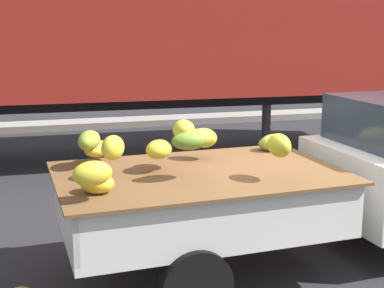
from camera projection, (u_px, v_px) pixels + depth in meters
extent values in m
plane|color=#28282B|center=(287.00, 267.00, 5.73)|extent=(220.00, 220.00, 0.00)
cube|color=gray|center=(140.00, 122.00, 13.96)|extent=(80.00, 0.80, 0.16)
cube|color=silver|center=(199.00, 221.00, 5.43)|extent=(2.73, 1.79, 0.08)
cube|color=silver|center=(175.00, 175.00, 6.11)|extent=(2.64, 0.21, 0.44)
cube|color=silver|center=(230.00, 222.00, 4.65)|extent=(2.64, 0.21, 0.44)
cube|color=silver|center=(314.00, 184.00, 5.79)|extent=(0.15, 1.63, 0.44)
cube|color=silver|center=(65.00, 209.00, 4.97)|extent=(0.15, 1.63, 0.44)
cube|color=#B21914|center=(175.00, 178.00, 6.15)|extent=(2.53, 0.16, 0.07)
cube|color=brown|center=(199.00, 173.00, 5.33)|extent=(2.86, 1.92, 0.03)
ellipsoid|color=gold|center=(92.00, 174.00, 4.37)|extent=(0.37, 0.29, 0.21)
ellipsoid|color=#92A12C|center=(274.00, 143.00, 6.25)|extent=(0.38, 0.20, 0.19)
ellipsoid|color=gold|center=(97.00, 183.00, 4.64)|extent=(0.38, 0.36, 0.18)
ellipsoid|color=gold|center=(113.00, 148.00, 5.01)|extent=(0.31, 0.33, 0.23)
ellipsoid|color=gold|center=(98.00, 149.00, 5.68)|extent=(0.40, 0.41, 0.17)
ellipsoid|color=yellow|center=(159.00, 149.00, 5.29)|extent=(0.38, 0.39, 0.18)
ellipsoid|color=#8BA231|center=(89.00, 140.00, 5.41)|extent=(0.32, 0.42, 0.20)
ellipsoid|color=gold|center=(197.00, 138.00, 4.97)|extent=(0.35, 0.25, 0.17)
ellipsoid|color=gold|center=(204.00, 138.00, 5.77)|extent=(0.36, 0.34, 0.21)
ellipsoid|color=gold|center=(184.00, 130.00, 5.35)|extent=(0.23, 0.29, 0.20)
ellipsoid|color=olive|center=(190.00, 141.00, 4.92)|extent=(0.33, 0.19, 0.16)
ellipsoid|color=gold|center=(279.00, 145.00, 4.97)|extent=(0.21, 0.31, 0.22)
ellipsoid|color=olive|center=(274.00, 143.00, 6.19)|extent=(0.37, 0.25, 0.20)
cylinder|color=black|center=(366.00, 197.00, 7.03)|extent=(0.65, 0.24, 0.64)
cylinder|color=black|center=(149.00, 222.00, 6.12)|extent=(0.65, 0.24, 0.64)
cylinder|color=black|center=(195.00, 284.00, 4.66)|extent=(0.65, 0.24, 0.64)
cube|color=maroon|center=(97.00, 19.00, 9.84)|extent=(12.06, 2.80, 2.70)
cube|color=black|center=(100.00, 101.00, 10.15)|extent=(11.05, 0.68, 0.30)
cylinder|color=#38383A|center=(266.00, 119.00, 11.03)|extent=(0.18, 0.18, 1.25)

